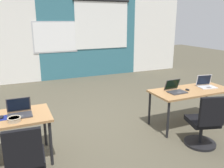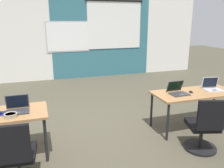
{
  "view_description": "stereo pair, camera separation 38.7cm",
  "coord_description": "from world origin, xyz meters",
  "views": [
    {
      "loc": [
        -1.39,
        -3.95,
        2.04
      ],
      "look_at": [
        0.2,
        -0.29,
        0.93
      ],
      "focal_mm": 37.25,
      "sensor_mm": 36.0,
      "label": 1
    },
    {
      "loc": [
        -1.03,
        -4.09,
        2.04
      ],
      "look_at": [
        0.2,
        -0.29,
        0.93
      ],
      "focal_mm": 37.25,
      "sensor_mm": 36.0,
      "label": 2
    }
  ],
  "objects": [
    {
      "name": "back_wall_assembly",
      "position": [
        0.05,
        4.19,
        1.41
      ],
      "size": [
        10.0,
        0.27,
        2.8
      ],
      "color": "silver",
      "rests_on": "ground"
    },
    {
      "name": "chair_near_right_inner",
      "position": [
        1.36,
        -1.38,
        0.38
      ],
      "size": [
        0.54,
        0.6,
        0.92
      ],
      "rotation": [
        0.0,
        0.0,
        2.86
      ],
      "color": "black",
      "rests_on": "ground"
    },
    {
      "name": "chair_near_left_inner",
      "position": [
        -1.37,
        -1.36,
        0.38
      ],
      "size": [
        0.52,
        0.55,
        0.92
      ],
      "rotation": [
        0.0,
        0.0,
        3.06
      ],
      "color": "black",
      "rests_on": "ground"
    },
    {
      "name": "laptop_near_right_end",
      "position": [
        2.16,
        -0.56,
        0.77
      ],
      "size": [
        0.37,
        0.32,
        0.24
      ],
      "rotation": [
        0.0,
        0.0,
        -0.17
      ],
      "color": "silver",
      "rests_on": "desk_near_right"
    },
    {
      "name": "laptop_near_left_inner",
      "position": [
        -1.37,
        -0.59,
        0.77
      ],
      "size": [
        0.33,
        0.28,
        0.23
      ],
      "rotation": [
        0.0,
        0.0,
        0.0
      ],
      "color": "#333338",
      "rests_on": "desk_near_left"
    },
    {
      "name": "mouse_near_left_inner",
      "position": [
        -1.61,
        -0.62,
        0.74
      ],
      "size": [
        0.06,
        0.1,
        0.03
      ],
      "color": "black",
      "rests_on": "mousepad_near_left_inner"
    },
    {
      "name": "ground_plane",
      "position": [
        0.0,
        0.0,
        0.0
      ],
      "size": [
        24.0,
        24.0,
        0.0
      ],
      "color": "#4C4738"
    },
    {
      "name": "desk_near_right",
      "position": [
        1.75,
        -0.6,
        0.66
      ],
      "size": [
        1.6,
        0.7,
        0.72
      ],
      "color": "#A37547",
      "rests_on": "ground"
    },
    {
      "name": "laptop_near_right_inner",
      "position": [
        1.38,
        -0.59,
        0.77
      ],
      "size": [
        0.34,
        0.32,
        0.23
      ],
      "rotation": [
        0.0,
        0.0,
        0.04
      ],
      "color": "#333338",
      "rests_on": "desk_near_right"
    },
    {
      "name": "snack_bowl",
      "position": [
        -1.45,
        -0.8,
        0.76
      ],
      "size": [
        0.18,
        0.18,
        0.06
      ],
      "color": "tan",
      "rests_on": "desk_near_left"
    },
    {
      "name": "mousepad_near_left_inner",
      "position": [
        -1.61,
        -0.62,
        0.72
      ],
      "size": [
        0.22,
        0.19,
        0.0
      ],
      "color": "navy",
      "rests_on": "desk_near_left"
    },
    {
      "name": "mouse_near_right_inner",
      "position": [
        1.65,
        -0.61,
        0.74
      ],
      "size": [
        0.06,
        0.1,
        0.03
      ],
      "color": "black",
      "rests_on": "desk_near_right"
    }
  ]
}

